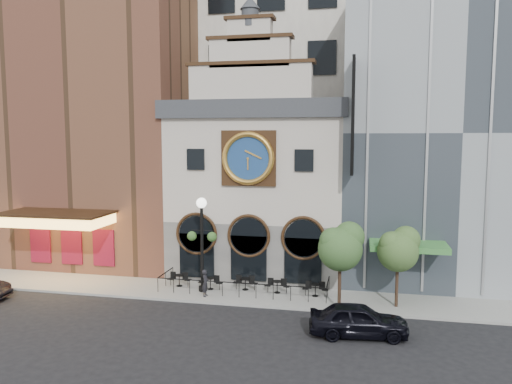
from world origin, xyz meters
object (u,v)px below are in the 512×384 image
at_px(bistro_3, 277,286).
at_px(bistro_4, 315,289).
at_px(tree_left, 341,245).
at_px(bistro_0, 179,279).
at_px(bistro_1, 210,282).
at_px(bistro_2, 245,283).
at_px(lamppost, 202,234).
at_px(car_right, 359,320).
at_px(pedestrian, 205,283).
at_px(tree_right, 399,248).

xyz_separation_m(bistro_3, bistro_4, (2.41, -0.17, 0.00)).
height_order(bistro_3, tree_left, tree_left).
height_order(bistro_4, tree_left, tree_left).
height_order(bistro_0, bistro_3, same).
distance_m(bistro_1, tree_left, 9.14).
height_order(bistro_2, lamppost, lamppost).
distance_m(bistro_4, car_right, 6.02).
relative_size(bistro_4, tree_left, 0.31).
relative_size(bistro_3, pedestrian, 0.95).
xyz_separation_m(bistro_4, tree_left, (1.58, -1.95, 3.22)).
relative_size(bistro_2, lamppost, 0.26).
bearing_deg(car_right, pedestrian, 60.39).
bearing_deg(pedestrian, bistro_1, 4.82).
relative_size(tree_left, tree_right, 1.07).
relative_size(bistro_4, tree_right, 0.34).
relative_size(pedestrian, lamppost, 0.28).
distance_m(pedestrian, lamppost, 3.07).
bearing_deg(bistro_3, lamppost, -172.52).
height_order(bistro_3, car_right, car_right).
relative_size(bistro_0, bistro_1, 1.00).
bearing_deg(lamppost, bistro_4, 2.14).
bearing_deg(bistro_2, lamppost, -162.33).
bearing_deg(bistro_4, bistro_1, 179.87).
bearing_deg(tree_left, bistro_3, 152.12).
xyz_separation_m(car_right, lamppost, (-9.76, 4.95, 3.02)).
bearing_deg(bistro_2, bistro_4, -4.79).
distance_m(lamppost, tree_left, 8.84).
height_order(bistro_0, bistro_1, same).
relative_size(bistro_0, car_right, 0.32).
xyz_separation_m(pedestrian, lamppost, (-0.50, 0.94, 2.88)).
xyz_separation_m(bistro_3, lamppost, (-4.72, -0.62, 3.25)).
bearing_deg(car_right, bistro_1, 53.79).
bearing_deg(bistro_4, lamppost, -176.36).
bearing_deg(bistro_1, bistro_4, -0.13).
bearing_deg(car_right, bistro_2, 44.85).
bearing_deg(tree_right, tree_left, -161.50).
height_order(bistro_0, car_right, car_right).
bearing_deg(tree_left, lamppost, 170.28).
relative_size(lamppost, tree_left, 1.20).
bearing_deg(bistro_0, bistro_3, -0.81).
height_order(bistro_2, bistro_3, same).
distance_m(bistro_3, car_right, 7.52).
bearing_deg(bistro_3, car_right, -47.84).
distance_m(bistro_0, tree_left, 11.23).
bearing_deg(bistro_1, pedestrian, -85.39).
bearing_deg(bistro_1, bistro_2, 9.28).
bearing_deg(car_right, bistro_4, 19.83).
xyz_separation_m(bistro_0, bistro_2, (4.44, 0.12, 0.00)).
bearing_deg(tree_left, car_right, -73.06).
height_order(bistro_1, lamppost, lamppost).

